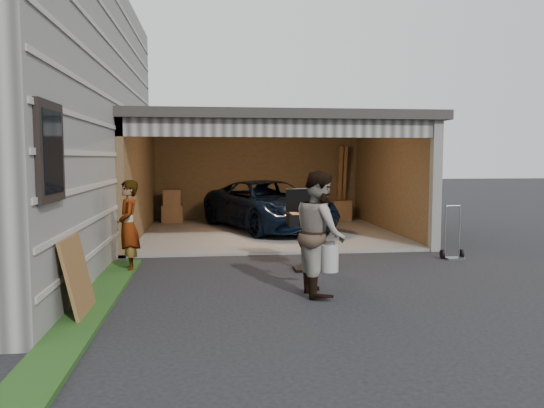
{
  "coord_description": "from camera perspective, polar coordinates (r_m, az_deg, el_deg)",
  "views": [
    {
      "loc": [
        -0.76,
        -6.86,
        1.94
      ],
      "look_at": [
        0.32,
        2.05,
        1.15
      ],
      "focal_mm": 35.0,
      "sensor_mm": 36.0,
      "label": 1
    }
  ],
  "objects": [
    {
      "name": "bbq_grill",
      "position": [
        9.12,
        3.64,
        -1.96
      ],
      "size": [
        0.63,
        0.55,
        1.4
      ],
      "color": "black",
      "rests_on": "ground"
    },
    {
      "name": "minivan",
      "position": [
        13.91,
        -0.43,
        -0.36
      ],
      "size": [
        3.61,
        5.04,
        1.27
      ],
      "primitive_type": "imported",
      "rotation": [
        0.0,
        0.0,
        0.36
      ],
      "color": "black",
      "rests_on": "ground"
    },
    {
      "name": "plywood_panel",
      "position": [
        6.9,
        -20.16,
        -7.4
      ],
      "size": [
        0.25,
        0.89,
        0.98
      ],
      "primitive_type": "cube",
      "rotation": [
        0.0,
        -0.21,
        0.0
      ],
      "color": "brown",
      "rests_on": "ground"
    },
    {
      "name": "groundcover_strip",
      "position": [
        6.35,
        -20.69,
        -12.81
      ],
      "size": [
        0.5,
        8.0,
        0.06
      ],
      "primitive_type": "cube",
      "color": "#193814",
      "rests_on": "ground"
    },
    {
      "name": "ground",
      "position": [
        7.17,
        -0.58,
        -10.66
      ],
      "size": [
        80.0,
        80.0,
        0.0
      ],
      "primitive_type": "plane",
      "color": "black",
      "rests_on": "ground"
    },
    {
      "name": "garage",
      "position": [
        13.74,
        -0.54,
        4.72
      ],
      "size": [
        6.8,
        6.3,
        2.9
      ],
      "color": "#605E59",
      "rests_on": "ground"
    },
    {
      "name": "propane_tank",
      "position": [
        9.12,
        6.2,
        -5.81
      ],
      "size": [
        0.38,
        0.38,
        0.46
      ],
      "primitive_type": "cylinder",
      "rotation": [
        0.0,
        0.0,
        0.28
      ],
      "color": "#AFAEAA",
      "rests_on": "ground"
    },
    {
      "name": "woman",
      "position": [
        9.24,
        -15.2,
        -2.35
      ],
      "size": [
        0.48,
        0.63,
        1.56
      ],
      "primitive_type": "imported",
      "rotation": [
        0.0,
        0.0,
        -1.37
      ],
      "color": "silver",
      "rests_on": "ground"
    },
    {
      "name": "man",
      "position": [
        7.51,
        5.15,
        -3.1
      ],
      "size": [
        0.71,
        0.89,
        1.76
      ],
      "primitive_type": "imported",
      "rotation": [
        0.0,
        0.0,
        1.62
      ],
      "color": "#49241C",
      "rests_on": "ground"
    },
    {
      "name": "hand_truck",
      "position": [
        10.77,
        18.9,
        -4.55
      ],
      "size": [
        0.43,
        0.32,
        1.04
      ],
      "rotation": [
        0.0,
        0.0,
        0.02
      ],
      "color": "slate",
      "rests_on": "ground"
    }
  ]
}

